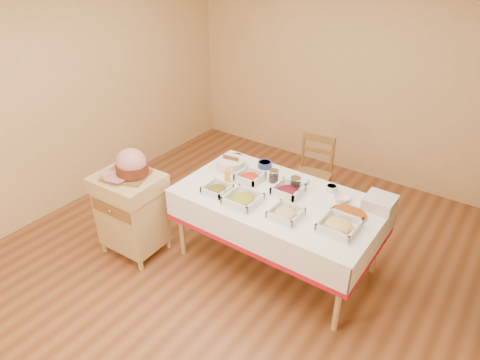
% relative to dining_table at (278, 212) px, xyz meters
% --- Properties ---
extents(room_shell, '(5.00, 5.00, 5.00)m').
position_rel_dining_table_xyz_m(room_shell, '(-0.30, -0.30, 0.70)').
color(room_shell, brown).
rests_on(room_shell, ground).
extents(dining_table, '(1.82, 1.02, 0.76)m').
position_rel_dining_table_xyz_m(dining_table, '(0.00, 0.00, 0.00)').
color(dining_table, tan).
rests_on(dining_table, ground).
extents(butcher_cart, '(0.62, 0.52, 0.85)m').
position_rel_dining_table_xyz_m(butcher_cart, '(-1.25, -0.65, -0.11)').
color(butcher_cart, tan).
rests_on(butcher_cart, ground).
extents(dining_chair, '(0.45, 0.44, 0.89)m').
position_rel_dining_table_xyz_m(dining_chair, '(-0.17, 1.04, -0.14)').
color(dining_chair, brown).
rests_on(dining_chair, ground).
extents(ham_on_board, '(0.42, 0.40, 0.28)m').
position_rel_dining_table_xyz_m(ham_on_board, '(-1.21, -0.61, 0.37)').
color(ham_on_board, brown).
rests_on(ham_on_board, butcher_cart).
extents(serving_dish_a, '(0.23, 0.22, 0.10)m').
position_rel_dining_table_xyz_m(serving_dish_a, '(-0.49, -0.26, 0.19)').
color(serving_dish_a, silver).
rests_on(serving_dish_a, dining_table).
extents(serving_dish_b, '(0.28, 0.28, 0.11)m').
position_rel_dining_table_xyz_m(serving_dish_b, '(-0.20, -0.27, 0.20)').
color(serving_dish_b, silver).
rests_on(serving_dish_b, dining_table).
extents(serving_dish_c, '(0.25, 0.25, 0.10)m').
position_rel_dining_table_xyz_m(serving_dish_c, '(0.21, -0.23, 0.19)').
color(serving_dish_c, silver).
rests_on(serving_dish_c, dining_table).
extents(serving_dish_d, '(0.29, 0.29, 0.11)m').
position_rel_dining_table_xyz_m(serving_dish_d, '(0.64, -0.14, 0.20)').
color(serving_dish_d, silver).
rests_on(serving_dish_d, dining_table).
extents(serving_dish_e, '(0.24, 0.23, 0.11)m').
position_rel_dining_table_xyz_m(serving_dish_e, '(-0.37, 0.09, 0.20)').
color(serving_dish_e, silver).
rests_on(serving_dish_e, dining_table).
extents(serving_dish_f, '(0.25, 0.24, 0.12)m').
position_rel_dining_table_xyz_m(serving_dish_f, '(0.04, 0.09, 0.20)').
color(serving_dish_f, silver).
rests_on(serving_dish_f, dining_table).
extents(small_bowl_left, '(0.12, 0.12, 0.05)m').
position_rel_dining_table_xyz_m(small_bowl_left, '(-0.73, 0.37, 0.19)').
color(small_bowl_left, silver).
rests_on(small_bowl_left, dining_table).
extents(small_bowl_mid, '(0.14, 0.14, 0.06)m').
position_rel_dining_table_xyz_m(small_bowl_mid, '(-0.40, 0.39, 0.19)').
color(small_bowl_mid, navy).
rests_on(small_bowl_mid, dining_table).
extents(small_bowl_right, '(0.11, 0.11, 0.05)m').
position_rel_dining_table_xyz_m(small_bowl_right, '(0.34, 0.36, 0.19)').
color(small_bowl_right, silver).
rests_on(small_bowl_right, dining_table).
extents(bowl_white_imported, '(0.16, 0.16, 0.04)m').
position_rel_dining_table_xyz_m(bowl_white_imported, '(0.04, 0.33, 0.18)').
color(bowl_white_imported, silver).
rests_on(bowl_white_imported, dining_table).
extents(bowl_small_imported, '(0.19, 0.19, 0.05)m').
position_rel_dining_table_xyz_m(bowl_small_imported, '(0.49, 0.27, 0.18)').
color(bowl_small_imported, silver).
rests_on(bowl_small_imported, dining_table).
extents(preserve_jar_left, '(0.09, 0.09, 0.12)m').
position_rel_dining_table_xyz_m(preserve_jar_left, '(-0.18, 0.20, 0.22)').
color(preserve_jar_left, silver).
rests_on(preserve_jar_left, dining_table).
extents(preserve_jar_right, '(0.10, 0.10, 0.13)m').
position_rel_dining_table_xyz_m(preserve_jar_right, '(0.06, 0.19, 0.22)').
color(preserve_jar_right, silver).
rests_on(preserve_jar_right, dining_table).
extents(mustard_bottle, '(0.06, 0.06, 0.18)m').
position_rel_dining_table_xyz_m(mustard_bottle, '(-0.52, -0.07, 0.24)').
color(mustard_bottle, gold).
rests_on(mustard_bottle, dining_table).
extents(bread_basket, '(0.28, 0.28, 0.12)m').
position_rel_dining_table_xyz_m(bread_basket, '(-0.66, 0.17, 0.21)').
color(bread_basket, silver).
rests_on(bread_basket, dining_table).
extents(plate_stack, '(0.25, 0.25, 0.11)m').
position_rel_dining_table_xyz_m(plate_stack, '(0.79, 0.35, 0.21)').
color(plate_stack, silver).
rests_on(plate_stack, dining_table).
extents(brass_platter, '(0.30, 0.22, 0.04)m').
position_rel_dining_table_xyz_m(brass_platter, '(0.63, 0.10, 0.18)').
color(brass_platter, gold).
rests_on(brass_platter, dining_table).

